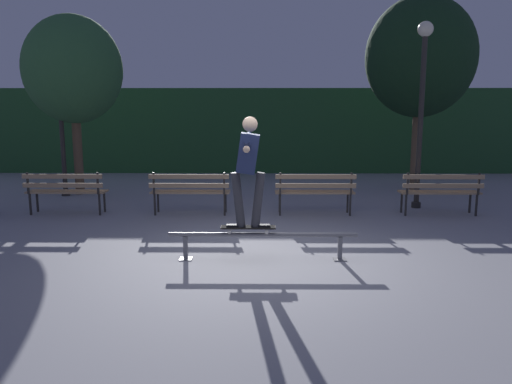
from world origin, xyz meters
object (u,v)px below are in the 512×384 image
object	(u,v)px
grind_rail	(263,239)
tree_far_right	(420,57)
park_bench_left_center	(190,189)
tree_far_left	(73,70)
lamp_post_left	(59,93)
skateboard	(248,228)
skateboarder	(248,162)
park_bench_right_center	(315,189)
lamp_post_right	(422,92)
park_bench_rightmost	(441,189)
park_bench_leftmost	(65,188)

from	to	relation	value
grind_rail	tree_far_right	xyz separation A→B (m)	(4.02, 6.24, 3.09)
park_bench_left_center	tree_far_left	bearing A→B (deg)	142.06
lamp_post_left	park_bench_left_center	bearing A→B (deg)	-32.70
tree_far_right	tree_far_left	size ratio (longest dim) A/B	1.13
skateboard	skateboarder	bearing A→B (deg)	-0.15
skateboarder	park_bench_left_center	xyz separation A→B (m)	(-1.26, 3.03, -0.87)
park_bench_left_center	tree_far_left	world-z (taller)	tree_far_left
grind_rail	skateboard	size ratio (longest dim) A/B	3.47
park_bench_right_center	lamp_post_right	xyz separation A→B (m)	(2.29, 0.77, 1.94)
park_bench_rightmost	park_bench_right_center	bearing A→B (deg)	180.00
park_bench_leftmost	lamp_post_left	distance (m)	3.04
skateboarder	lamp_post_right	bearing A→B (deg)	46.88
grind_rail	tree_far_left	bearing A→B (deg)	130.00
tree_far_right	lamp_post_left	size ratio (longest dim) A/B	1.26
skateboard	tree_far_left	distance (m)	7.44
skateboard	lamp_post_left	xyz separation A→B (m)	(-4.63, 5.19, 2.01)
park_bench_rightmost	tree_far_left	xyz separation A→B (m)	(-8.16, 2.43, 2.50)
park_bench_left_center	tree_far_right	xyz separation A→B (m)	(5.48, 3.21, 2.86)
lamp_post_right	park_bench_left_center	bearing A→B (deg)	-170.90
tree_far_left	lamp_post_right	distance (m)	8.11
tree_far_right	lamp_post_right	bearing A→B (deg)	-105.27
skateboarder	park_bench_left_center	size ratio (longest dim) A/B	0.97
skateboard	tree_far_left	world-z (taller)	tree_far_left
skateboard	park_bench_rightmost	size ratio (longest dim) A/B	0.49
park_bench_leftmost	park_bench_rightmost	size ratio (longest dim) A/B	1.00
grind_rail	tree_far_right	distance (m)	8.04
tree_far_left	lamp_post_right	bearing A→B (deg)	-11.80
skateboarder	lamp_post_right	size ratio (longest dim) A/B	0.40
skateboarder	park_bench_rightmost	size ratio (longest dim) A/B	0.97
park_bench_right_center	lamp_post_left	xyz separation A→B (m)	(-5.90, 2.17, 1.94)
tree_far_right	lamp_post_left	bearing A→B (deg)	-173.28
park_bench_leftmost	park_bench_right_center	xyz separation A→B (m)	(5.05, 0.00, 0.00)
park_bench_right_center	park_bench_rightmost	size ratio (longest dim) A/B	1.00
park_bench_rightmost	lamp_post_left	bearing A→B (deg)	165.57
lamp_post_left	skateboard	bearing A→B (deg)	-48.27
grind_rail	lamp_post_left	world-z (taller)	lamp_post_left
lamp_post_right	lamp_post_left	xyz separation A→B (m)	(-8.19, 1.40, 0.00)
lamp_post_right	grind_rail	bearing A→B (deg)	-131.43
tree_far_right	skateboarder	bearing A→B (deg)	-124.08
skateboarder	park_bench_rightmost	distance (m)	4.93
skateboarder	lamp_post_left	bearing A→B (deg)	131.75
park_bench_left_center	park_bench_leftmost	bearing A→B (deg)	180.00
park_bench_right_center	lamp_post_left	distance (m)	6.58
grind_rail	tree_far_right	world-z (taller)	tree_far_right
park_bench_right_center	lamp_post_left	bearing A→B (deg)	159.83
tree_far_right	tree_far_left	xyz separation A→B (m)	(-8.59, -0.79, -0.36)
park_bench_right_center	tree_far_left	size ratio (longest dim) A/B	0.37
skateboard	park_bench_right_center	distance (m)	3.28
skateboard	park_bench_leftmost	distance (m)	4.84
grind_rail	lamp_post_left	bearing A→B (deg)	132.98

